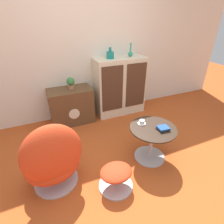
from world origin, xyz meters
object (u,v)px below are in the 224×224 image
at_px(ottoman, 116,175).
at_px(book_stack, 163,128).
at_px(sideboard, 120,86).
at_px(vase_leftmost, 110,55).
at_px(tv_console, 71,106).
at_px(egg_chair, 53,160).
at_px(teacup, 142,122).
at_px(coffee_table, 152,139).
at_px(vase_inner_left, 130,53).
at_px(potted_plant, 71,83).

bearing_deg(ottoman, book_stack, 12.98).
bearing_deg(sideboard, vase_leftmost, 178.84).
relative_size(tv_console, egg_chair, 0.87).
relative_size(teacup, book_stack, 0.74).
bearing_deg(tv_console, vase_leftmost, 0.75).
bearing_deg(tv_console, egg_chair, -109.47).
xyz_separation_m(egg_chair, coffee_table, (1.25, -0.05, -0.08)).
bearing_deg(teacup, vase_inner_left, 69.34).
xyz_separation_m(coffee_table, potted_plant, (-0.74, 1.37, 0.43)).
relative_size(egg_chair, vase_inner_left, 3.67).
bearing_deg(vase_leftmost, book_stack, -86.27).
relative_size(coffee_table, vase_inner_left, 2.56).
xyz_separation_m(egg_chair, ottoman, (0.62, -0.30, -0.21)).
height_order(sideboard, ottoman, sideboard).
distance_m(egg_chair, ottoman, 0.72).
bearing_deg(potted_plant, egg_chair, -110.95).
distance_m(sideboard, potted_plant, 0.94).
relative_size(sideboard, teacup, 9.93).
xyz_separation_m(ottoman, vase_leftmost, (0.62, 1.63, 0.97)).
distance_m(coffee_table, vase_leftmost, 1.62).
distance_m(coffee_table, vase_inner_left, 1.66).
distance_m(sideboard, tv_console, 0.98).
xyz_separation_m(egg_chair, book_stack, (1.33, -0.13, 0.13)).
bearing_deg(ottoman, teacup, 35.43).
height_order(egg_chair, coffee_table, egg_chair).
relative_size(tv_console, vase_inner_left, 3.20).
relative_size(ottoman, coffee_table, 0.66).
bearing_deg(egg_chair, vase_inner_left, 39.31).
height_order(vase_inner_left, book_stack, vase_inner_left).
bearing_deg(teacup, ottoman, -144.57).
height_order(sideboard, book_stack, sideboard).
distance_m(vase_inner_left, teacup, 1.47).
height_order(teacup, book_stack, teacup).
xyz_separation_m(ottoman, coffee_table, (0.63, 0.25, 0.14)).
height_order(egg_chair, ottoman, egg_chair).
relative_size(vase_leftmost, teacup, 1.69).
bearing_deg(egg_chair, potted_plant, 69.05).
bearing_deg(book_stack, egg_chair, 174.42).
relative_size(ottoman, teacup, 3.61).
bearing_deg(coffee_table, egg_chair, 177.82).
relative_size(tv_console, ottoman, 1.89).
bearing_deg(ottoman, vase_leftmost, 69.19).
distance_m(vase_leftmost, teacup, 1.40).
relative_size(tv_console, teacup, 6.83).
xyz_separation_m(vase_leftmost, vase_inner_left, (0.40, 0.00, -0.00)).
bearing_deg(vase_leftmost, ottoman, -110.81).
distance_m(tv_console, potted_plant, 0.43).
xyz_separation_m(ottoman, potted_plant, (-0.11, 1.62, 0.57)).
distance_m(egg_chair, teacup, 1.17).
xyz_separation_m(vase_inner_left, teacup, (-0.47, -1.24, -0.63)).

